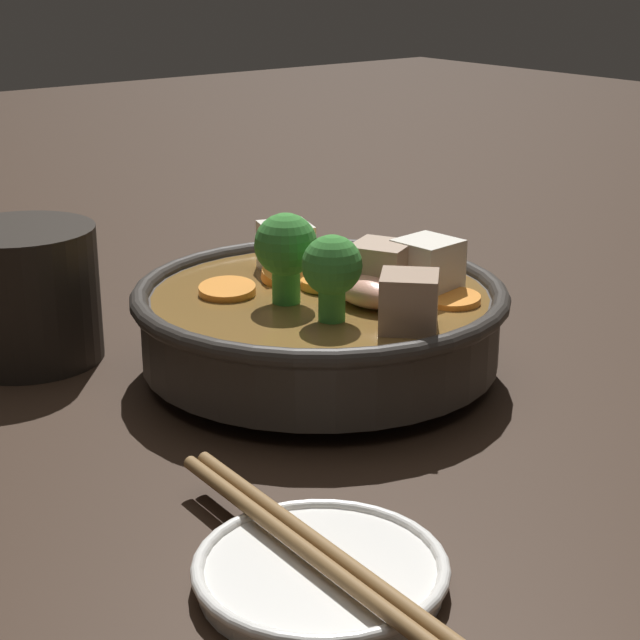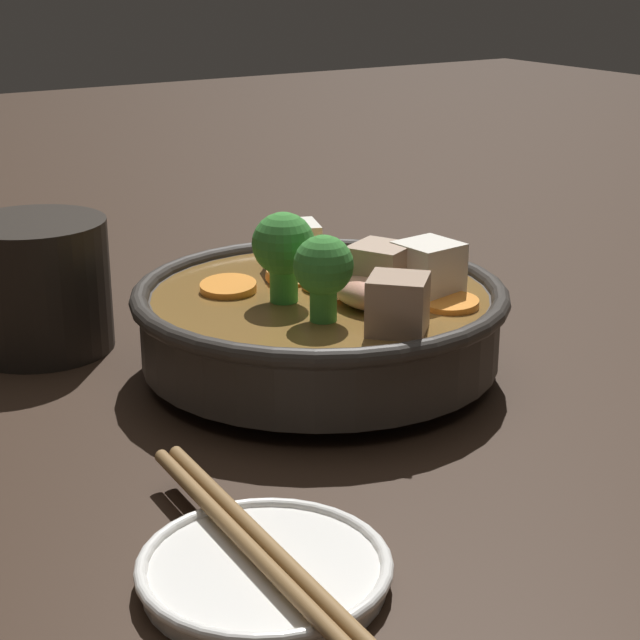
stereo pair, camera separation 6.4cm
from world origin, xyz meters
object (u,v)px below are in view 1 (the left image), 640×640
side_saucer (321,572)px  chopsticks_pair (321,553)px  stirfry_bowl (322,315)px  dark_mug (24,294)px

side_saucer → chopsticks_pair: (0.00, -0.00, 0.01)m
stirfry_bowl → side_saucer: 0.25m
stirfry_bowl → chopsticks_pair: (-0.19, 0.15, -0.02)m
side_saucer → chopsticks_pair: chopsticks_pair is taller
side_saucer → chopsticks_pair: 0.01m
stirfry_bowl → chopsticks_pair: 0.25m
chopsticks_pair → stirfry_bowl: bearing=-38.3°
side_saucer → chopsticks_pair: bearing=-45.0°
side_saucer → dark_mug: size_ratio=0.91×
stirfry_bowl → side_saucer: bearing=141.7°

